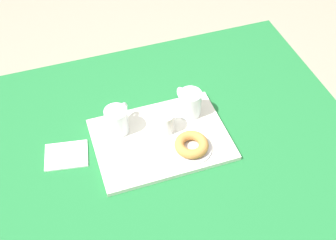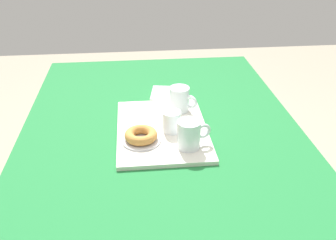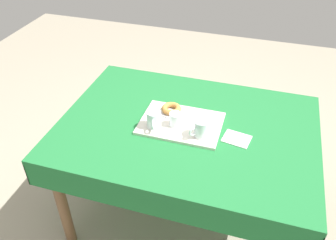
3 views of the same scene
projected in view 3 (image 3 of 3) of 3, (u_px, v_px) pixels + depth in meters
name	position (u px, v px, depth m)	size (l,w,h in m)	color
ground_plane	(183.00, 211.00, 2.41)	(6.00, 6.00, 0.00)	gray
dining_table	(187.00, 139.00, 2.01)	(1.42, 1.03, 0.75)	#1E6B33
serving_tray	(181.00, 124.00, 1.96)	(0.45, 0.32, 0.02)	silver
tea_mug_left	(154.00, 120.00, 1.90)	(0.08, 0.12, 0.10)	white
tea_mug_right	(201.00, 129.00, 1.84)	(0.09, 0.10, 0.10)	white
water_glass_near	(175.00, 120.00, 1.91)	(0.07, 0.07, 0.08)	white
donut_plate_left	(171.00, 111.00, 2.03)	(0.14, 0.14, 0.01)	silver
sugar_donut_left	(171.00, 109.00, 2.02)	(0.11, 0.11, 0.03)	#BC7F3D
paper_napkin	(237.00, 139.00, 1.86)	(0.14, 0.11, 0.01)	white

